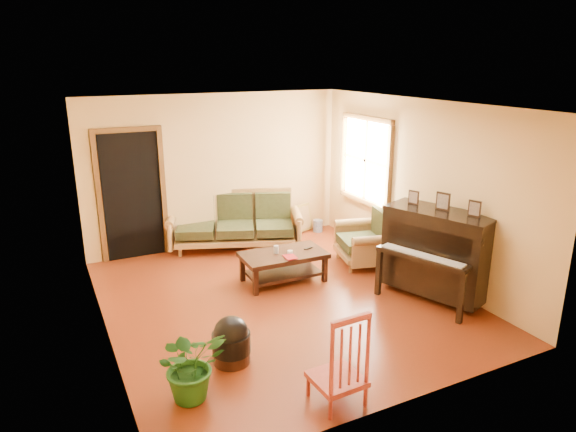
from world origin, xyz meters
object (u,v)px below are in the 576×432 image
red_chair (338,356)px  armchair (364,236)px  footstool (231,346)px  piano (436,255)px  coffee_table (283,267)px  ceramic_crock (318,226)px  potted_plant (191,364)px  sofa (235,221)px

red_chair → armchair: bearing=49.5°
armchair → footstool: (-2.86, -1.70, -0.26)m
footstool → piano: bearing=5.0°
coffee_table → red_chair: size_ratio=1.24×
red_chair → ceramic_crock: size_ratio=4.33×
armchair → red_chair: 3.53m
potted_plant → sofa: bearing=63.3°
footstool → ceramic_crock: (2.99, 3.39, -0.08)m
piano → ceramic_crock: 3.16m
sofa → potted_plant: bearing=-95.5°
piano → footstool: piano is taller
red_chair → potted_plant: 1.39m
footstool → armchair: bearing=30.7°
sofa → potted_plant: sofa is taller
armchair → red_chair: size_ratio=0.94×
armchair → coffee_table: bearing=-164.0°
armchair → ceramic_crock: 1.73m
red_chair → ceramic_crock: (2.33, 4.45, -0.38)m
coffee_table → footstool: 2.17m
sofa → piano: bearing=-38.7°
sofa → ceramic_crock: size_ratio=9.79×
armchair → potted_plant: size_ratio=1.26×
coffee_table → red_chair: red_chair is taller
red_chair → potted_plant: red_chair is taller
coffee_table → sofa: bearing=94.4°
coffee_table → potted_plant: bearing=-133.9°
footstool → potted_plant: (-0.55, -0.40, 0.17)m
sofa → coffee_table: sofa is taller
potted_plant → armchair: bearing=31.6°
sofa → footstool: 3.53m
footstool → potted_plant: 0.70m
armchair → red_chair: (-2.20, -2.76, 0.03)m
red_chair → potted_plant: size_ratio=1.34×
footstool → ceramic_crock: footstool is taller
coffee_table → footstool: bearing=-130.8°
sofa → ceramic_crock: 1.74m
armchair → footstool: 3.33m
ceramic_crock → coffee_table: bearing=-132.1°
coffee_table → armchair: (1.44, 0.05, 0.24)m
sofa → piano: 3.48m
sofa → coffee_table: bearing=-64.4°
sofa → armchair: 2.22m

